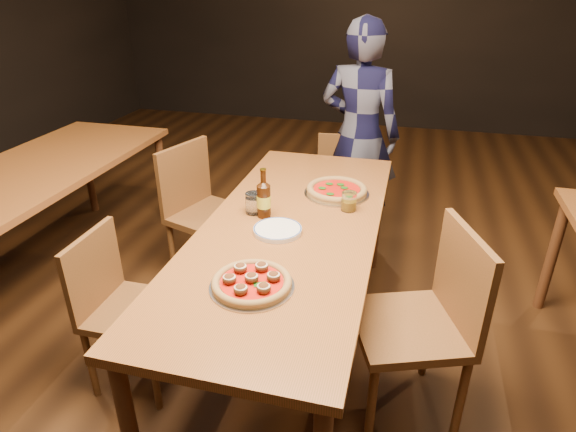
% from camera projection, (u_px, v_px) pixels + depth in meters
% --- Properties ---
extents(ground, '(9.00, 9.00, 0.00)m').
position_uv_depth(ground, '(290.00, 349.00, 2.58)').
color(ground, black).
extents(table_main, '(0.80, 2.00, 0.75)m').
position_uv_depth(table_main, '(291.00, 238.00, 2.28)').
color(table_main, brown).
rests_on(table_main, ground).
extents(table_left, '(0.80, 2.00, 0.75)m').
position_uv_depth(table_left, '(32.00, 181.00, 2.92)').
color(table_left, brown).
rests_on(table_left, ground).
extents(chair_main_nw, '(0.38, 0.38, 0.81)m').
position_uv_depth(chair_main_nw, '(134.00, 310.00, 2.22)').
color(chair_main_nw, '#563916').
rests_on(chair_main_nw, ground).
extents(chair_main_sw, '(0.54, 0.54, 0.92)m').
position_uv_depth(chair_main_sw, '(211.00, 215.00, 2.99)').
color(chair_main_sw, '#563916').
rests_on(chair_main_sw, ground).
extents(chair_main_e, '(0.57, 0.57, 0.95)m').
position_uv_depth(chair_main_e, '(408.00, 325.00, 2.02)').
color(chair_main_e, '#563916').
rests_on(chair_main_e, ground).
extents(chair_end, '(0.42, 0.42, 0.82)m').
position_uv_depth(chair_end, '(342.00, 192.00, 3.44)').
color(chair_end, '#563916').
rests_on(chair_end, ground).
extents(pizza_meatball, '(0.32, 0.32, 0.06)m').
position_uv_depth(pizza_meatball, '(252.00, 282.00, 1.79)').
color(pizza_meatball, '#B7B7BF').
rests_on(pizza_meatball, table_main).
extents(pizza_margherita, '(0.35, 0.35, 0.05)m').
position_uv_depth(pizza_margherita, '(337.00, 190.00, 2.55)').
color(pizza_margherita, '#B7B7BF').
rests_on(pizza_margherita, table_main).
extents(plate_stack, '(0.22, 0.22, 0.02)m').
position_uv_depth(plate_stack, '(278.00, 230.00, 2.18)').
color(plate_stack, white).
rests_on(plate_stack, table_main).
extents(beer_bottle, '(0.07, 0.07, 0.24)m').
position_uv_depth(beer_bottle, '(264.00, 200.00, 2.29)').
color(beer_bottle, black).
rests_on(beer_bottle, table_main).
extents(water_glass, '(0.08, 0.08, 0.10)m').
position_uv_depth(water_glass, '(254.00, 203.00, 2.34)').
color(water_glass, white).
rests_on(water_glass, table_main).
extents(amber_glass, '(0.08, 0.08, 0.09)m').
position_uv_depth(amber_glass, '(349.00, 201.00, 2.37)').
color(amber_glass, '#986E11').
rests_on(amber_glass, table_main).
extents(diner, '(0.64, 0.48, 1.58)m').
position_uv_depth(diner, '(359.00, 134.00, 3.40)').
color(diner, black).
rests_on(diner, ground).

